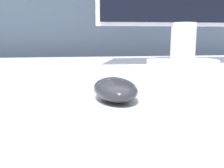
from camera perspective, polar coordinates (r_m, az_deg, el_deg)
name	(u,v)px	position (r m, az deg, el deg)	size (l,w,h in m)	color
partition_panel	(101,62)	(1.39, -2.31, 4.72)	(5.00, 0.03, 1.37)	#333D4C
computer_mouse_near	(115,89)	(0.42, 0.66, -1.11)	(0.08, 0.12, 0.04)	#232328
keyboard	(111,77)	(0.58, -0.19, 1.60)	(0.41, 0.14, 0.02)	silver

